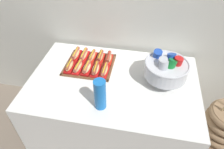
{
  "coord_description": "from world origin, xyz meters",
  "views": [
    {
      "loc": [
        0.21,
        -1.17,
        1.91
      ],
      "look_at": [
        -0.02,
        0.04,
        0.81
      ],
      "focal_mm": 32.84,
      "sensor_mm": 36.0,
      "label": 1
    }
  ],
  "objects_px": {
    "hot_dog_6": "(84,55)",
    "hot_dog_9": "(108,58)",
    "hot_dog_1": "(78,67)",
    "hot_dog_5": "(76,54)",
    "cup_stack": "(100,94)",
    "hot_dog_2": "(87,68)",
    "hot_dog_0": "(69,66)",
    "serving_tray": "(90,65)",
    "hot_dog_4": "(105,70)",
    "punch_bowl": "(166,68)",
    "buffet_table": "(113,110)",
    "floor_vase": "(222,128)",
    "hot_dog_3": "(96,69)",
    "hot_dog_7": "(92,57)",
    "hot_dog_8": "(100,57)"
  },
  "relations": [
    {
      "from": "floor_vase",
      "to": "serving_tray",
      "type": "xyz_separation_m",
      "value": [
        -1.27,
        0.03,
        0.56
      ]
    },
    {
      "from": "hot_dog_8",
      "to": "cup_stack",
      "type": "distance_m",
      "value": 0.53
    },
    {
      "from": "serving_tray",
      "to": "hot_dog_6",
      "type": "xyz_separation_m",
      "value": [
        -0.08,
        0.08,
        0.03
      ]
    },
    {
      "from": "hot_dog_4",
      "to": "hot_dog_5",
      "type": "relative_size",
      "value": 0.92
    },
    {
      "from": "punch_bowl",
      "to": "hot_dog_2",
      "type": "bearing_deg",
      "value": 179.69
    },
    {
      "from": "punch_bowl",
      "to": "hot_dog_8",
      "type": "bearing_deg",
      "value": 162.99
    },
    {
      "from": "hot_dog_2",
      "to": "cup_stack",
      "type": "xyz_separation_m",
      "value": [
        0.2,
        -0.34,
        0.08
      ]
    },
    {
      "from": "hot_dog_0",
      "to": "hot_dog_2",
      "type": "relative_size",
      "value": 1.0
    },
    {
      "from": "hot_dog_6",
      "to": "punch_bowl",
      "type": "xyz_separation_m",
      "value": [
        0.7,
        -0.17,
        0.1
      ]
    },
    {
      "from": "buffet_table",
      "to": "hot_dog_6",
      "type": "height_order",
      "value": "hot_dog_6"
    },
    {
      "from": "hot_dog_0",
      "to": "hot_dog_4",
      "type": "height_order",
      "value": "hot_dog_0"
    },
    {
      "from": "cup_stack",
      "to": "hot_dog_2",
      "type": "bearing_deg",
      "value": 119.88
    },
    {
      "from": "hot_dog_9",
      "to": "punch_bowl",
      "type": "height_order",
      "value": "punch_bowl"
    },
    {
      "from": "serving_tray",
      "to": "hot_dog_0",
      "type": "distance_m",
      "value": 0.17
    },
    {
      "from": "floor_vase",
      "to": "hot_dog_1",
      "type": "bearing_deg",
      "value": -177.71
    },
    {
      "from": "hot_dog_3",
      "to": "hot_dog_7",
      "type": "distance_m",
      "value": 0.18
    },
    {
      "from": "hot_dog_4",
      "to": "hot_dog_9",
      "type": "relative_size",
      "value": 1.07
    },
    {
      "from": "buffet_table",
      "to": "hot_dog_8",
      "type": "relative_size",
      "value": 8.7
    },
    {
      "from": "hot_dog_4",
      "to": "punch_bowl",
      "type": "height_order",
      "value": "punch_bowl"
    },
    {
      "from": "floor_vase",
      "to": "hot_dog_1",
      "type": "relative_size",
      "value": 6.19
    },
    {
      "from": "hot_dog_3",
      "to": "hot_dog_8",
      "type": "xyz_separation_m",
      "value": [
        -0.0,
        0.16,
        0.0
      ]
    },
    {
      "from": "serving_tray",
      "to": "hot_dog_4",
      "type": "distance_m",
      "value": 0.17
    },
    {
      "from": "hot_dog_5",
      "to": "hot_dog_9",
      "type": "xyz_separation_m",
      "value": [
        0.3,
        0.0,
        0.0
      ]
    },
    {
      "from": "floor_vase",
      "to": "hot_dog_7",
      "type": "bearing_deg",
      "value": 175.0
    },
    {
      "from": "buffet_table",
      "to": "hot_dog_8",
      "type": "height_order",
      "value": "hot_dog_8"
    },
    {
      "from": "cup_stack",
      "to": "hot_dog_9",
      "type": "bearing_deg",
      "value": 95.33
    },
    {
      "from": "hot_dog_3",
      "to": "hot_dog_7",
      "type": "relative_size",
      "value": 0.99
    },
    {
      "from": "hot_dog_1",
      "to": "hot_dog_2",
      "type": "relative_size",
      "value": 1.06
    },
    {
      "from": "serving_tray",
      "to": "hot_dog_7",
      "type": "height_order",
      "value": "hot_dog_7"
    },
    {
      "from": "hot_dog_1",
      "to": "hot_dog_9",
      "type": "height_order",
      "value": "hot_dog_9"
    },
    {
      "from": "hot_dog_1",
      "to": "hot_dog_4",
      "type": "xyz_separation_m",
      "value": [
        0.22,
        0.0,
        -0.0
      ]
    },
    {
      "from": "hot_dog_6",
      "to": "hot_dog_9",
      "type": "relative_size",
      "value": 1.15
    },
    {
      "from": "hot_dog_5",
      "to": "punch_bowl",
      "type": "xyz_separation_m",
      "value": [
        0.78,
        -0.17,
        0.1
      ]
    },
    {
      "from": "hot_dog_1",
      "to": "hot_dog_5",
      "type": "xyz_separation_m",
      "value": [
        -0.08,
        0.16,
        0.0
      ]
    },
    {
      "from": "punch_bowl",
      "to": "floor_vase",
      "type": "bearing_deg",
      "value": 5.05
    },
    {
      "from": "buffet_table",
      "to": "hot_dog_9",
      "type": "height_order",
      "value": "hot_dog_9"
    },
    {
      "from": "hot_dog_3",
      "to": "punch_bowl",
      "type": "bearing_deg",
      "value": -0.39
    },
    {
      "from": "serving_tray",
      "to": "hot_dog_5",
      "type": "distance_m",
      "value": 0.17
    },
    {
      "from": "hot_dog_8",
      "to": "hot_dog_9",
      "type": "distance_m",
      "value": 0.08
    },
    {
      "from": "hot_dog_2",
      "to": "floor_vase",
      "type": "bearing_deg",
      "value": 2.42
    },
    {
      "from": "serving_tray",
      "to": "hot_dog_6",
      "type": "bearing_deg",
      "value": 132.52
    },
    {
      "from": "buffet_table",
      "to": "hot_dog_0",
      "type": "bearing_deg",
      "value": 169.84
    },
    {
      "from": "hot_dog_3",
      "to": "hot_dog_4",
      "type": "xyz_separation_m",
      "value": [
        0.07,
        0.0,
        -0.0
      ]
    },
    {
      "from": "cup_stack",
      "to": "buffet_table",
      "type": "bearing_deg",
      "value": 81.9
    },
    {
      "from": "hot_dog_4",
      "to": "hot_dog_9",
      "type": "height_order",
      "value": "hot_dog_9"
    },
    {
      "from": "serving_tray",
      "to": "hot_dog_2",
      "type": "xyz_separation_m",
      "value": [
        0.0,
        -0.08,
        0.03
      ]
    },
    {
      "from": "hot_dog_3",
      "to": "hot_dog_5",
      "type": "distance_m",
      "value": 0.28
    },
    {
      "from": "floor_vase",
      "to": "serving_tray",
      "type": "bearing_deg",
      "value": 178.7
    },
    {
      "from": "serving_tray",
      "to": "hot_dog_1",
      "type": "bearing_deg",
      "value": -132.03
    },
    {
      "from": "hot_dog_0",
      "to": "hot_dog_5",
      "type": "xyz_separation_m",
      "value": [
        -0.0,
        0.16,
        -0.0
      ]
    }
  ]
}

